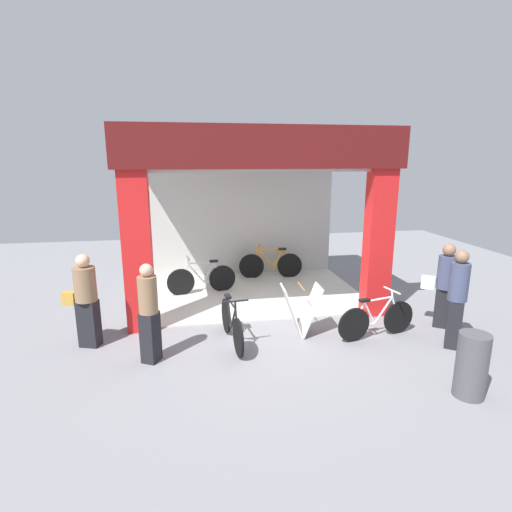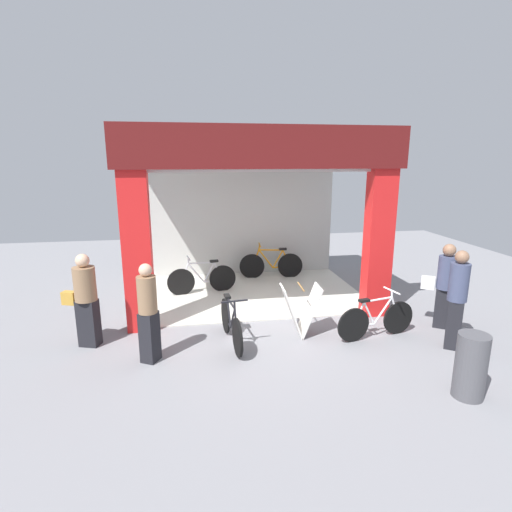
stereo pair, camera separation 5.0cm
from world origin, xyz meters
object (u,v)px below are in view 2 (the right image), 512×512
object	(u,v)px
pedestrian_1	(457,298)
trash_bin	(471,366)
pedestrian_0	(444,285)
pedestrian_2	(148,313)
sandwich_board_sign	(300,310)
bicycle_inside_0	(271,265)
bicycle_parked_0	(376,319)
bicycle_inside_1	(202,279)
bicycle_parked_1	(231,324)
pedestrian_3	(86,299)

from	to	relation	value
pedestrian_1	trash_bin	xyz separation A→B (m)	(-0.75, -1.42, -0.44)
pedestrian_0	pedestrian_2	distance (m)	5.52
sandwich_board_sign	pedestrian_2	xyz separation A→B (m)	(-2.68, -0.58, 0.36)
bicycle_inside_0	pedestrian_1	bearing A→B (deg)	-63.97
bicycle_parked_0	pedestrian_0	distance (m)	1.59
bicycle_inside_0	bicycle_inside_1	distance (m)	2.17
pedestrian_0	pedestrian_2	bearing A→B (deg)	-175.15
bicycle_inside_0	bicycle_parked_1	world-z (taller)	bicycle_inside_0
pedestrian_0	pedestrian_2	xyz separation A→B (m)	(-5.50, -0.47, -0.03)
sandwich_board_sign	pedestrian_1	world-z (taller)	pedestrian_1
bicycle_parked_0	bicycle_parked_1	bearing A→B (deg)	175.21
pedestrian_2	pedestrian_3	world-z (taller)	pedestrian_3
pedestrian_2	pedestrian_1	bearing A→B (deg)	-4.04
bicycle_parked_1	pedestrian_2	size ratio (longest dim) A/B	1.01
pedestrian_2	bicycle_inside_1	bearing A→B (deg)	73.60
pedestrian_3	trash_bin	distance (m)	6.12
pedestrian_1	pedestrian_2	world-z (taller)	pedestrian_1
pedestrian_0	pedestrian_1	xyz separation A→B (m)	(-0.33, -0.83, 0.03)
pedestrian_0	sandwich_board_sign	bearing A→B (deg)	177.68
sandwich_board_sign	pedestrian_1	distance (m)	2.70
bicycle_parked_1	pedestrian_0	distance (m)	4.17
bicycle_inside_1	pedestrian_0	distance (m)	5.36
pedestrian_1	pedestrian_2	xyz separation A→B (m)	(-5.17, 0.37, -0.06)
bicycle_parked_0	pedestrian_1	world-z (taller)	pedestrian_1
pedestrian_0	pedestrian_3	bearing A→B (deg)	177.42
sandwich_board_sign	pedestrian_3	distance (m)	3.82
pedestrian_2	pedestrian_0	bearing A→B (deg)	4.85
bicycle_inside_1	sandwich_board_sign	xyz separation A→B (m)	(1.71, -2.71, 0.11)
sandwich_board_sign	pedestrian_2	size ratio (longest dim) A/B	0.59
pedestrian_3	bicycle_parked_1	bearing A→B (deg)	-7.64
pedestrian_0	trash_bin	xyz separation A→B (m)	(-1.08, -2.25, -0.40)
bicycle_inside_0	bicycle_parked_1	bearing A→B (deg)	-111.62
bicycle_inside_1	sandwich_board_sign	size ratio (longest dim) A/B	1.74
bicycle_parked_1	pedestrian_1	world-z (taller)	pedestrian_1
trash_bin	bicycle_parked_0	bearing A→B (deg)	101.60
bicycle_inside_0	trash_bin	world-z (taller)	bicycle_inside_0
bicycle_inside_1	bicycle_parked_1	world-z (taller)	bicycle_inside_1
pedestrian_0	bicycle_parked_1	bearing A→B (deg)	-179.51
bicycle_inside_1	trash_bin	xyz separation A→B (m)	(3.46, -5.08, 0.09)
bicycle_inside_1	sandwich_board_sign	distance (m)	3.20
bicycle_inside_0	sandwich_board_sign	bearing A→B (deg)	-93.35
bicycle_inside_1	bicycle_parked_1	bearing A→B (deg)	-82.07
pedestrian_0	pedestrian_3	size ratio (longest dim) A/B	1.00
bicycle_parked_1	sandwich_board_sign	bearing A→B (deg)	6.51
bicycle_inside_1	pedestrian_2	distance (m)	3.46
bicycle_parked_1	trash_bin	xyz separation A→B (m)	(3.06, -2.22, 0.10)
pedestrian_0	bicycle_parked_0	bearing A→B (deg)	-170.21
sandwich_board_sign	pedestrian_0	xyz separation A→B (m)	(2.82, -0.11, 0.39)
bicycle_parked_0	bicycle_parked_1	distance (m)	2.66
sandwich_board_sign	bicycle_parked_1	bearing A→B (deg)	-173.49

